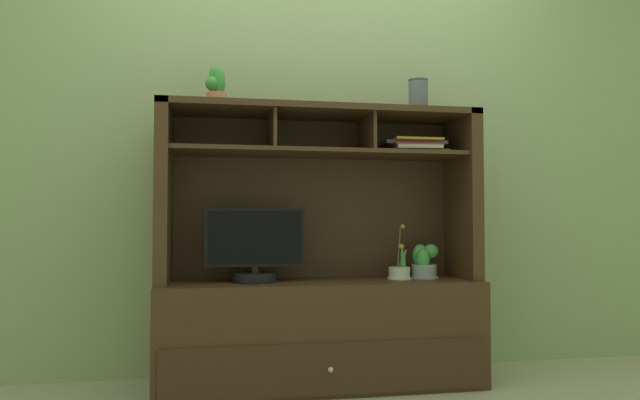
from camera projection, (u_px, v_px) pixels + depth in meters
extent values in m
cube|color=#A19F80|center=(320.00, 387.00, 2.78)|extent=(6.00, 6.00, 0.02)
cube|color=#8FA272|center=(311.00, 109.00, 3.10)|extent=(6.00, 0.02, 2.80)
cube|color=#412A18|center=(320.00, 332.00, 2.79)|extent=(1.55, 0.48, 0.50)
cube|color=#3B2518|center=(330.00, 369.00, 2.55)|extent=(1.48, 0.01, 0.23)
sphere|color=silver|center=(331.00, 370.00, 2.53)|extent=(0.02, 0.02, 0.02)
cube|color=#412A18|center=(164.00, 193.00, 2.69)|extent=(0.06, 0.38, 0.84)
cube|color=#412A18|center=(462.00, 196.00, 2.95)|extent=(0.06, 0.38, 0.84)
cube|color=#3B2518|center=(314.00, 199.00, 2.99)|extent=(1.49, 0.02, 0.81)
cube|color=#412A18|center=(320.00, 112.00, 2.83)|extent=(1.55, 0.38, 0.03)
cube|color=#412A18|center=(320.00, 153.00, 2.83)|extent=(1.43, 0.34, 0.02)
cube|color=#412A18|center=(272.00, 132.00, 2.79)|extent=(0.02, 0.32, 0.18)
cube|color=#412A18|center=(367.00, 135.00, 2.87)|extent=(0.02, 0.32, 0.18)
cylinder|color=black|center=(255.00, 278.00, 2.71)|extent=(0.21, 0.21, 0.04)
cylinder|color=black|center=(255.00, 270.00, 2.72)|extent=(0.04, 0.04, 0.03)
cube|color=black|center=(255.00, 237.00, 2.72)|extent=(0.47, 0.03, 0.28)
cube|color=black|center=(255.00, 237.00, 2.71)|extent=(0.44, 0.00, 0.25)
cylinder|color=silver|center=(399.00, 273.00, 2.87)|extent=(0.11, 0.11, 0.06)
cylinder|color=silver|center=(399.00, 278.00, 2.87)|extent=(0.12, 0.12, 0.01)
cylinder|color=#4C6B38|center=(399.00, 247.00, 2.87)|extent=(0.02, 0.01, 0.20)
sphere|color=#C0833A|center=(401.00, 247.00, 2.87)|extent=(0.03, 0.03, 0.03)
sphere|color=#C0833A|center=(403.00, 226.00, 2.87)|extent=(0.02, 0.02, 0.02)
ellipsoid|color=#479755|center=(403.00, 261.00, 2.87)|extent=(0.05, 0.07, 0.13)
ellipsoid|color=#479755|center=(402.00, 261.00, 2.88)|extent=(0.05, 0.07, 0.12)
cylinder|color=gray|center=(424.00, 271.00, 2.91)|extent=(0.12, 0.12, 0.07)
cylinder|color=gray|center=(424.00, 277.00, 2.91)|extent=(0.14, 0.14, 0.01)
ellipsoid|color=green|center=(431.00, 251.00, 2.93)|extent=(0.08, 0.06, 0.07)
ellipsoid|color=green|center=(420.00, 255.00, 2.93)|extent=(0.08, 0.06, 0.11)
ellipsoid|color=green|center=(423.00, 259.00, 2.89)|extent=(0.07, 0.07, 0.11)
cube|color=slate|center=(414.00, 152.00, 2.92)|extent=(0.34, 0.20, 0.01)
cube|color=beige|center=(415.00, 149.00, 2.92)|extent=(0.25, 0.25, 0.02)
cube|color=#A42C36|center=(414.00, 146.00, 2.92)|extent=(0.26, 0.24, 0.01)
cube|color=slate|center=(413.00, 144.00, 2.93)|extent=(0.32, 0.19, 0.02)
cube|color=gold|center=(414.00, 141.00, 2.92)|extent=(0.25, 0.21, 0.01)
cylinder|color=#BA7356|center=(217.00, 99.00, 2.75)|extent=(0.10, 0.10, 0.06)
cylinder|color=#BA7356|center=(217.00, 105.00, 2.75)|extent=(0.11, 0.11, 0.01)
ellipsoid|color=#398E3C|center=(220.00, 88.00, 2.76)|extent=(0.04, 0.08, 0.08)
ellipsoid|color=#398E3C|center=(219.00, 84.00, 2.78)|extent=(0.07, 0.07, 0.08)
ellipsoid|color=#398E3C|center=(214.00, 77.00, 2.76)|extent=(0.05, 0.04, 0.11)
ellipsoid|color=#398E3C|center=(213.00, 84.00, 2.74)|extent=(0.07, 0.07, 0.07)
ellipsoid|color=#398E3C|center=(219.00, 79.00, 2.74)|extent=(0.05, 0.04, 0.12)
cylinder|color=#545B65|center=(418.00, 97.00, 2.91)|extent=(0.10, 0.10, 0.15)
torus|color=#545B65|center=(418.00, 80.00, 2.91)|extent=(0.10, 0.10, 0.01)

